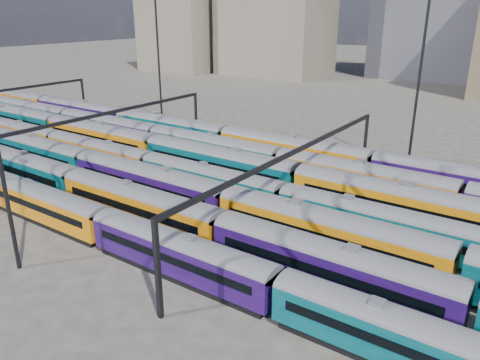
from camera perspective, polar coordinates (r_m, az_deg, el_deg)
The scene contains 12 objects.
ground at distance 55.12m, azimuth -2.67°, elevation -2.55°, with size 500.00×500.00×0.00m, color #3E3A34.
rake_0 at distance 52.97m, azimuth -22.85°, elevation -2.32°, with size 93.99×2.76×4.63m.
rake_1 at distance 42.31m, azimuth -2.28°, elevation -5.86°, with size 124.92×3.05×5.13m.
rake_2 at distance 54.45m, azimuth -11.03°, elevation 0.02°, with size 110.18×3.23×5.44m.
rake_3 at distance 61.25m, azimuth -10.99°, elevation 1.98°, with size 118.06×2.88×4.84m.
rake_4 at distance 59.90m, azimuth -2.57°, elevation 2.35°, with size 159.86×3.34×5.64m.
rake_5 at distance 60.72m, azimuth 4.84°, elevation 2.42°, with size 131.49×3.21×5.41m.
rake_6 at distance 71.23m, azimuth -1.75°, elevation 5.25°, with size 137.05×3.34×5.64m.
gantry_1 at distance 66.66m, azimuth -16.66°, elevation 6.77°, with size 0.35×40.35×8.03m.
gantry_2 at distance 47.68m, azimuth 6.80°, elevation 2.36°, with size 0.35×40.35×8.03m.
mast_1 at distance 87.55m, azimuth -9.95°, elevation 15.08°, with size 1.40×0.50×25.60m.
mast_3 at distance 66.62m, azimuth 21.15°, elevation 12.56°, with size 1.40×0.50×25.60m.
Camera 1 is at (31.16, -40.23, 21.21)m, focal length 35.00 mm.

